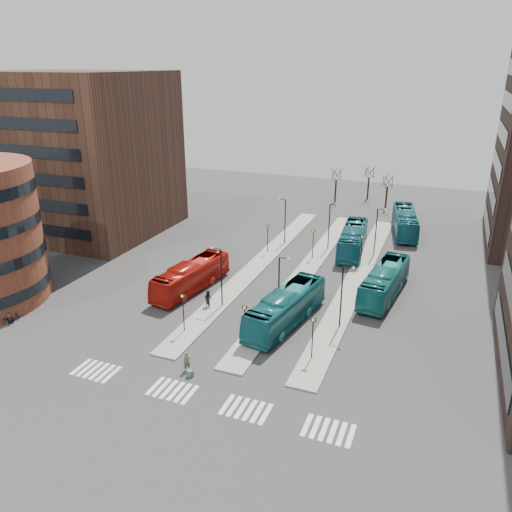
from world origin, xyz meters
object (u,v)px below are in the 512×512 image
(traveller, at_px, (187,362))
(commuter_c, at_px, (277,307))
(red_bus, at_px, (191,276))
(bicycle_near, at_px, (5,319))
(teal_bus_d, at_px, (405,222))
(teal_bus_c, at_px, (385,281))
(suitcase, at_px, (190,373))
(commuter_a, at_px, (208,299))
(bicycle_far, at_px, (14,314))
(teal_bus_b, at_px, (353,239))
(bicycle_mid, at_px, (5,318))
(teal_bus_a, at_px, (286,308))
(commuter_b, at_px, (259,314))

(traveller, xyz_separation_m, commuter_c, (3.49, 11.71, -0.01))
(red_bus, bearing_deg, bicycle_near, -126.05)
(teal_bus_d, bearing_deg, teal_bus_c, -99.19)
(suitcase, relative_size, commuter_c, 0.36)
(red_bus, xyz_separation_m, commuter_a, (3.55, -3.09, -0.65))
(red_bus, distance_m, bicycle_far, 17.61)
(teal_bus_b, relative_size, bicycle_mid, 6.45)
(suitcase, height_order, bicycle_mid, bicycle_mid)
(teal_bus_d, relative_size, traveller, 7.59)
(teal_bus_d, xyz_separation_m, commuter_a, (-15.80, -31.33, -0.78))
(teal_bus_c, height_order, traveller, teal_bus_c)
(red_bus, relative_size, teal_bus_b, 0.94)
(bicycle_mid, bearing_deg, bicycle_near, 170.79)
(red_bus, distance_m, teal_bus_b, 22.72)
(traveller, bearing_deg, bicycle_near, 137.52)
(suitcase, bearing_deg, commuter_a, 128.18)
(red_bus, xyz_separation_m, traveller, (6.95, -13.67, -0.76))
(teal_bus_c, distance_m, traveller, 23.46)
(traveller, distance_m, bicycle_far, 19.87)
(bicycle_near, distance_m, bicycle_far, 1.12)
(teal_bus_c, bearing_deg, commuter_c, -132.03)
(red_bus, bearing_deg, bicycle_far, -128.61)
(teal_bus_b, height_order, bicycle_far, teal_bus_b)
(suitcase, xyz_separation_m, teal_bus_d, (11.79, 42.57, 1.41))
(teal_bus_d, height_order, bicycle_near, teal_bus_d)
(teal_bus_c, bearing_deg, bicycle_mid, -142.82)
(teal_bus_a, bearing_deg, suitcase, -101.37)
(teal_bus_b, relative_size, commuter_b, 6.60)
(teal_bus_d, relative_size, bicycle_far, 8.03)
(teal_bus_c, xyz_separation_m, bicycle_mid, (-32.43, -19.14, -1.06))
(teal_bus_b, distance_m, teal_bus_d, 11.63)
(traveller, relative_size, commuter_a, 0.88)
(bicycle_near, bearing_deg, suitcase, -74.08)
(teal_bus_c, relative_size, bicycle_mid, 6.28)
(red_bus, height_order, teal_bus_a, teal_bus_a)
(commuter_a, height_order, bicycle_mid, commuter_a)
(teal_bus_c, relative_size, commuter_b, 6.42)
(commuter_c, bearing_deg, teal_bus_d, -172.61)
(commuter_c, bearing_deg, teal_bus_c, 155.16)
(red_bus, xyz_separation_m, commuter_b, (9.46, -4.30, -0.65))
(bicycle_far, bearing_deg, commuter_b, -59.44)
(red_bus, xyz_separation_m, commuter_c, (10.44, -1.96, -0.76))
(suitcase, distance_m, teal_bus_a, 11.80)
(commuter_b, height_order, bicycle_far, commuter_b)
(commuter_c, bearing_deg, bicycle_far, -42.87)
(red_bus, bearing_deg, bicycle_mid, -126.16)
(traveller, bearing_deg, red_bus, 76.08)
(teal_bus_b, bearing_deg, commuter_a, -121.19)
(teal_bus_b, bearing_deg, bicycle_far, -136.80)
(commuter_a, xyz_separation_m, bicycle_near, (-16.40, -10.03, -0.43))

